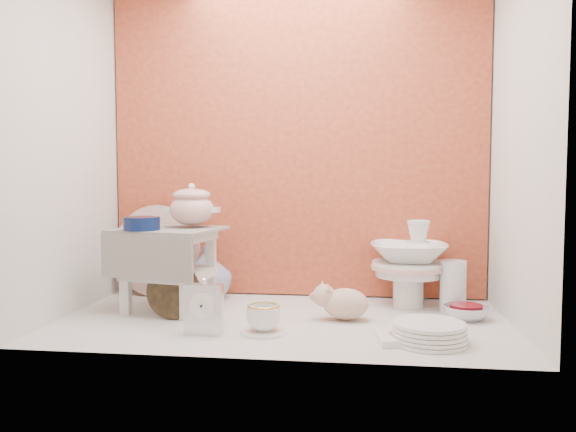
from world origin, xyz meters
name	(u,v)px	position (x,y,z in m)	size (l,w,h in m)	color
ground	(282,320)	(0.00, 0.00, 0.00)	(1.80, 1.80, 0.00)	silver
niche_shell	(288,93)	(0.00, 0.18, 0.93)	(1.86, 1.03, 1.53)	#BF5E2F
step_stool	(169,270)	(-0.51, 0.10, 0.18)	(0.42, 0.36, 0.36)	silver
soup_tureen	(192,205)	(-0.42, 0.16, 0.45)	(0.23, 0.23, 0.19)	white
cobalt_bowl	(142,223)	(-0.59, 0.00, 0.38)	(0.15, 0.15, 0.05)	#091845
floral_platter	(156,251)	(-0.67, 0.39, 0.22)	(0.44, 0.07, 0.44)	white
blue_white_vase	(207,273)	(-0.41, 0.35, 0.12)	(0.24, 0.24, 0.25)	white
lacquer_tray	(173,291)	(-0.44, -0.03, 0.11)	(0.23, 0.05, 0.23)	black
mantel_clock	(204,307)	(-0.26, -0.24, 0.10)	(0.14, 0.05, 0.21)	silver
plush_pig	(346,303)	(0.25, 0.03, 0.07)	(0.23, 0.16, 0.14)	#CAA58E
teacup_saucer	(264,332)	(-0.04, -0.20, 0.01)	(0.17, 0.17, 0.01)	white
gold_rim_teacup	(263,317)	(-0.04, -0.20, 0.06)	(0.13, 0.13, 0.10)	white
lattice_dish	(403,338)	(0.46, -0.24, 0.01)	(0.18, 0.18, 0.02)	white
dinner_plate_stack	(429,332)	(0.55, -0.25, 0.04)	(0.27, 0.27, 0.07)	white
crystal_bowl	(466,313)	(0.74, 0.11, 0.03)	(0.18, 0.18, 0.06)	silver
clear_glass_vase	(453,286)	(0.70, 0.24, 0.11)	(0.11, 0.11, 0.22)	silver
porcelain_tower	(409,263)	(0.52, 0.32, 0.19)	(0.34, 0.34, 0.39)	white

